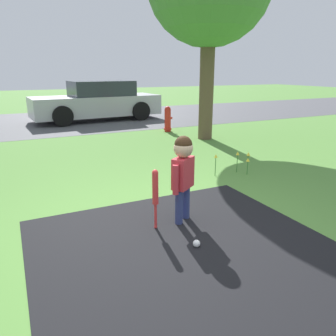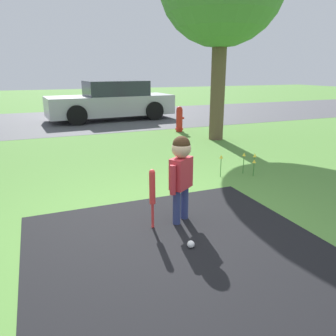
% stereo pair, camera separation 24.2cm
% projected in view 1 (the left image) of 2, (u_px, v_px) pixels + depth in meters
% --- Properties ---
extents(ground_plane, '(60.00, 60.00, 0.00)m').
position_uv_depth(ground_plane, '(170.00, 231.00, 3.70)').
color(ground_plane, '#518438').
extents(street_strip, '(40.00, 6.00, 0.01)m').
position_uv_depth(street_strip, '(57.00, 121.00, 11.59)').
color(street_strip, '#4C4C51').
rests_on(street_strip, ground).
extents(child, '(0.36, 0.29, 1.04)m').
position_uv_depth(child, '(183.00, 167.00, 3.77)').
color(child, navy).
rests_on(child, ground).
extents(baseball_bat, '(0.07, 0.07, 0.71)m').
position_uv_depth(baseball_bat, '(155.00, 191.00, 3.64)').
color(baseball_bat, red).
rests_on(baseball_bat, ground).
extents(sports_ball, '(0.08, 0.08, 0.08)m').
position_uv_depth(sports_ball, '(197.00, 243.00, 3.36)').
color(sports_ball, white).
rests_on(sports_ball, ground).
extents(fire_hydrant, '(0.26, 0.23, 0.74)m').
position_uv_depth(fire_hydrant, '(168.00, 119.00, 9.62)').
color(fire_hydrant, red).
rests_on(fire_hydrant, ground).
extents(parked_car, '(4.55, 2.04, 1.38)m').
position_uv_depth(parked_car, '(97.00, 102.00, 11.74)').
color(parked_car, '#B7B7BC').
rests_on(parked_car, ground).
extents(flower_bed, '(0.64, 0.26, 0.39)m').
position_uv_depth(flower_bed, '(237.00, 157.00, 5.65)').
color(flower_bed, '#38702D').
rests_on(flower_bed, ground).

